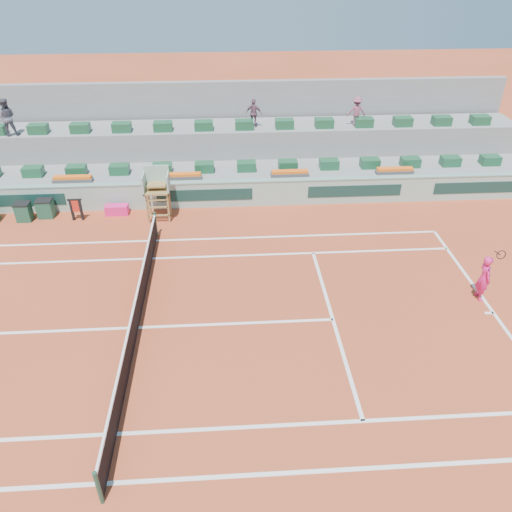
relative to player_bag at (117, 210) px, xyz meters
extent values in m
plane|color=#A83D20|center=(1.99, -7.96, -0.23)|extent=(90.00, 90.00, 0.00)
cube|color=gray|center=(1.99, 2.74, 0.37)|extent=(36.00, 4.00, 1.20)
cube|color=gray|center=(1.99, 4.34, 1.07)|extent=(36.00, 2.40, 2.60)
cube|color=gray|center=(1.99, 5.94, 1.97)|extent=(36.00, 0.40, 4.40)
cube|color=#F62079|center=(0.00, 0.00, 0.00)|extent=(1.02, 0.45, 0.45)
imported|color=#4F515D|center=(-5.27, 3.52, 3.25)|extent=(0.98, 0.84, 1.76)
imported|color=#754E5D|center=(6.49, 4.02, 3.06)|extent=(0.87, 0.57, 1.38)
imported|color=#8B4558|center=(11.63, 3.97, 3.09)|extent=(0.94, 0.56, 1.43)
cube|color=white|center=(13.88, -7.96, -0.22)|extent=(0.12, 10.97, 0.01)
cube|color=white|center=(1.99, -13.45, -0.22)|extent=(23.77, 0.12, 0.01)
cube|color=white|center=(1.99, -2.48, -0.22)|extent=(23.77, 0.12, 0.01)
cube|color=white|center=(1.99, -12.08, -0.22)|extent=(23.77, 0.12, 0.01)
cube|color=white|center=(1.99, -3.85, -0.22)|extent=(23.77, 0.12, 0.01)
cube|color=white|center=(8.39, -7.96, -0.22)|extent=(0.12, 8.23, 0.01)
cube|color=white|center=(1.99, -7.96, -0.22)|extent=(12.80, 0.12, 0.01)
cube|color=white|center=(13.73, -7.96, -0.22)|extent=(0.30, 0.12, 0.01)
cube|color=black|center=(1.99, -7.96, 0.23)|extent=(0.03, 11.87, 0.92)
cube|color=white|center=(1.99, -7.96, 0.73)|extent=(0.06, 11.87, 0.07)
cylinder|color=#1D4531|center=(1.99, -13.90, 0.32)|extent=(0.10, 0.10, 1.10)
cylinder|color=#1D4531|center=(1.99, -2.03, 0.32)|extent=(0.10, 0.10, 1.10)
cube|color=#90B6A4|center=(1.99, 0.54, 0.37)|extent=(36.00, 0.30, 1.20)
cube|color=gray|center=(1.99, 0.54, 1.00)|extent=(36.00, 0.34, 0.06)
cube|color=#13362F|center=(-4.51, 0.38, 0.42)|extent=(4.40, 0.02, 0.56)
cube|color=#13362F|center=(3.99, 0.38, 0.42)|extent=(4.40, 0.02, 0.56)
cube|color=#13362F|center=(10.99, 0.38, 0.42)|extent=(4.40, 0.02, 0.56)
cube|color=#13362F|center=(16.99, 0.38, 0.42)|extent=(4.40, 0.02, 0.56)
cube|color=olive|center=(1.54, -0.91, 0.45)|extent=(0.08, 0.08, 1.35)
cube|color=olive|center=(2.44, -0.91, 0.45)|extent=(0.08, 0.08, 1.35)
cube|color=olive|center=(1.54, -0.21, 0.45)|extent=(0.08, 0.08, 1.35)
cube|color=olive|center=(2.44, -0.21, 0.45)|extent=(0.08, 0.08, 1.35)
cube|color=olive|center=(1.99, -0.56, 1.16)|extent=(1.10, 0.90, 0.08)
cube|color=#90B6A4|center=(1.99, -0.18, 1.67)|extent=(1.10, 0.08, 1.00)
cube|color=#90B6A4|center=(1.47, -0.56, 1.52)|extent=(0.06, 0.90, 0.80)
cube|color=#90B6A4|center=(2.51, -0.56, 1.52)|extent=(0.06, 0.90, 0.80)
cube|color=olive|center=(1.99, -0.46, 1.40)|extent=(0.80, 0.60, 0.08)
cube|color=olive|center=(1.99, -0.91, 0.12)|extent=(0.90, 0.08, 0.06)
cube|color=olive|center=(1.99, -0.91, 0.52)|extent=(0.90, 0.08, 0.06)
cube|color=olive|center=(1.99, -0.91, 0.87)|extent=(0.90, 0.08, 0.06)
cube|color=#1A4F2F|center=(-4.01, 1.84, 1.19)|extent=(0.90, 0.60, 0.44)
cube|color=#1A4F2F|center=(-2.01, 1.84, 1.19)|extent=(0.90, 0.60, 0.44)
cube|color=#1A4F2F|center=(-0.01, 1.84, 1.19)|extent=(0.90, 0.60, 0.44)
cube|color=#1A4F2F|center=(1.99, 1.84, 1.19)|extent=(0.90, 0.60, 0.44)
cube|color=#1A4F2F|center=(3.99, 1.84, 1.19)|extent=(0.90, 0.60, 0.44)
cube|color=#1A4F2F|center=(5.99, 1.84, 1.19)|extent=(0.90, 0.60, 0.44)
cube|color=#1A4F2F|center=(7.99, 1.84, 1.19)|extent=(0.90, 0.60, 0.44)
cube|color=#1A4F2F|center=(9.99, 1.84, 1.19)|extent=(0.90, 0.60, 0.44)
cube|color=#1A4F2F|center=(11.99, 1.84, 1.19)|extent=(0.90, 0.60, 0.44)
cube|color=#1A4F2F|center=(13.99, 1.84, 1.19)|extent=(0.90, 0.60, 0.44)
cube|color=#1A4F2F|center=(15.99, 1.84, 1.19)|extent=(0.90, 0.60, 0.44)
cube|color=#1A4F2F|center=(17.99, 1.84, 1.19)|extent=(0.90, 0.60, 0.44)
cube|color=#1A4F2F|center=(-4.01, 3.74, 2.59)|extent=(0.90, 0.60, 0.44)
cube|color=#1A4F2F|center=(-2.01, 3.74, 2.59)|extent=(0.90, 0.60, 0.44)
cube|color=#1A4F2F|center=(-0.01, 3.74, 2.59)|extent=(0.90, 0.60, 0.44)
cube|color=#1A4F2F|center=(1.99, 3.74, 2.59)|extent=(0.90, 0.60, 0.44)
cube|color=#1A4F2F|center=(3.99, 3.74, 2.59)|extent=(0.90, 0.60, 0.44)
cube|color=#1A4F2F|center=(5.99, 3.74, 2.59)|extent=(0.90, 0.60, 0.44)
cube|color=#1A4F2F|center=(7.99, 3.74, 2.59)|extent=(0.90, 0.60, 0.44)
cube|color=#1A4F2F|center=(9.99, 3.74, 2.59)|extent=(0.90, 0.60, 0.44)
cube|color=#1A4F2F|center=(11.99, 3.74, 2.59)|extent=(0.90, 0.60, 0.44)
cube|color=#1A4F2F|center=(13.99, 3.74, 2.59)|extent=(0.90, 0.60, 0.44)
cube|color=#1A4F2F|center=(15.99, 3.74, 2.59)|extent=(0.90, 0.60, 0.44)
cube|color=#1A4F2F|center=(17.99, 3.74, 2.59)|extent=(0.90, 0.60, 0.44)
cube|color=#4B4B4B|center=(-2.01, 1.04, 1.05)|extent=(1.80, 0.36, 0.16)
cube|color=#FD6115|center=(-2.01, 1.04, 1.19)|extent=(1.70, 0.32, 0.12)
cube|color=#4B4B4B|center=(2.99, 1.04, 1.05)|extent=(1.80, 0.36, 0.16)
cube|color=#FD6115|center=(2.99, 1.04, 1.19)|extent=(1.70, 0.32, 0.12)
cube|color=#4B4B4B|center=(7.99, 1.04, 1.05)|extent=(1.80, 0.36, 0.16)
cube|color=#FD6115|center=(7.99, 1.04, 1.19)|extent=(1.70, 0.32, 0.12)
cube|color=#4B4B4B|center=(12.99, 1.04, 1.05)|extent=(1.80, 0.36, 0.16)
cube|color=#FD6115|center=(12.99, 1.04, 1.19)|extent=(1.70, 0.32, 0.12)
cube|color=#184934|center=(-3.13, -0.04, 0.17)|extent=(0.67, 0.57, 0.80)
cube|color=black|center=(-3.13, -0.04, 0.59)|extent=(0.70, 0.61, 0.04)
cube|color=#184934|center=(-4.00, -0.32, 0.17)|extent=(0.62, 0.53, 0.80)
cube|color=black|center=(-4.00, -0.32, 0.59)|extent=(0.66, 0.57, 0.04)
cube|color=black|center=(-1.85, -0.43, 0.27)|extent=(0.10, 0.10, 1.00)
cube|color=black|center=(-1.45, -0.43, 0.27)|extent=(0.10, 0.10, 1.00)
cube|color=black|center=(-1.65, -0.43, 0.77)|extent=(0.62, 0.08, 0.06)
cube|color=red|center=(-1.65, -0.45, 0.47)|extent=(0.45, 0.04, 0.56)
imported|color=#F62079|center=(13.73, -7.10, 0.62)|extent=(0.41, 0.62, 1.69)
cylinder|color=black|center=(13.73, -7.40, 1.82)|extent=(0.03, 0.35, 0.09)
torus|color=black|center=(13.73, -7.62, 1.89)|extent=(0.31, 0.08, 0.31)
camera|label=1|loc=(5.04, -20.51, 10.53)|focal=35.00mm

